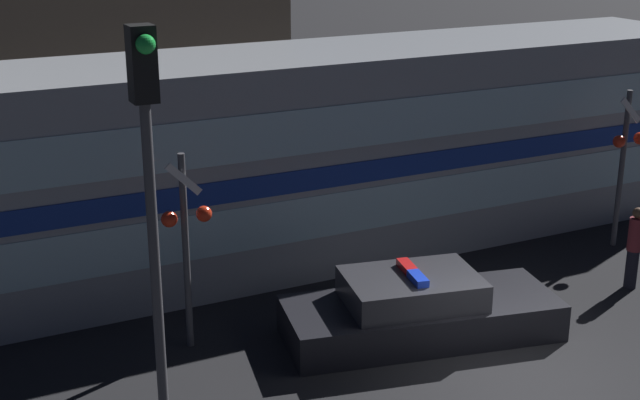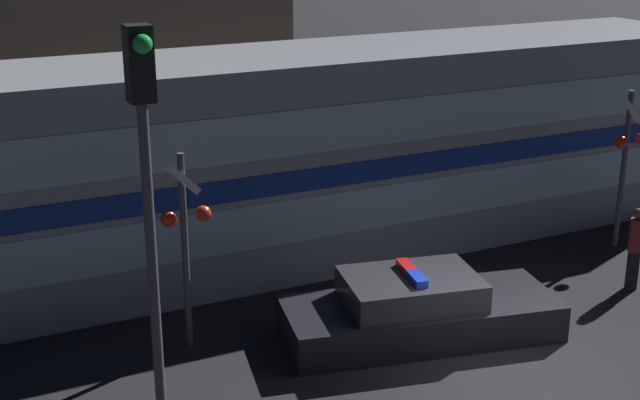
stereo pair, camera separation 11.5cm
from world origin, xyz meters
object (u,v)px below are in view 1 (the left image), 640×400
train (233,165)px  traffic_light_corner (149,173)px  pedestrian (634,247)px  crossing_signal_near (625,155)px  police_car (419,311)px

train → traffic_light_corner: (-3.16, -5.55, 1.74)m
pedestrian → crossing_signal_near: size_ratio=0.48×
police_car → traffic_light_corner: bearing=-153.5°
police_car → crossing_signal_near: size_ratio=1.45×
crossing_signal_near → traffic_light_corner: size_ratio=0.60×
pedestrian → crossing_signal_near: (1.33, 1.75, 1.17)m
train → police_car: train is taller
traffic_light_corner → pedestrian: bearing=7.0°
train → crossing_signal_near: (7.55, -2.65, -0.09)m
train → traffic_light_corner: traffic_light_corner is taller
police_car → crossing_signal_near: 6.38m
police_car → traffic_light_corner: size_ratio=0.86×
train → crossing_signal_near: 8.00m
pedestrian → traffic_light_corner: 9.92m
train → traffic_light_corner: size_ratio=3.92×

